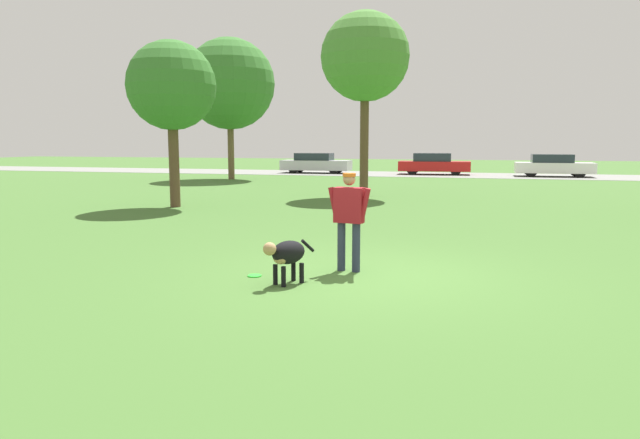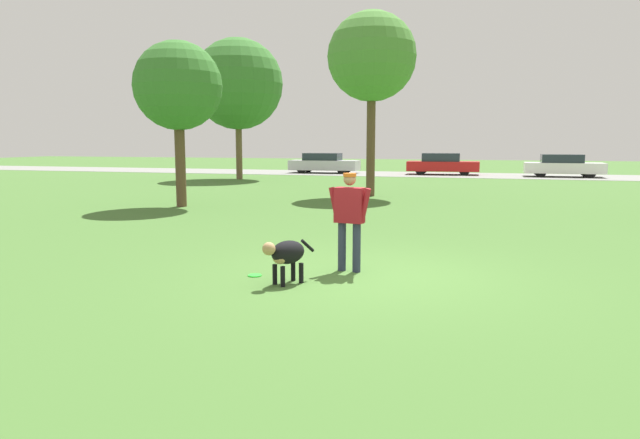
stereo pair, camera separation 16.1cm
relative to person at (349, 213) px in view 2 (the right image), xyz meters
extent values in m
plane|color=#426B2D|center=(0.38, -0.20, -0.94)|extent=(120.00, 120.00, 0.00)
cube|color=gray|center=(0.38, 28.05, -0.94)|extent=(120.00, 6.00, 0.01)
cylinder|color=#2D334C|center=(0.13, -0.02, -0.54)|extent=(0.15, 0.15, 0.79)
cylinder|color=#2D334C|center=(-0.13, 0.02, -0.54)|extent=(0.15, 0.15, 0.79)
cube|color=maroon|center=(0.00, 0.00, 0.13)|extent=(0.49, 0.28, 0.56)
cylinder|color=maroon|center=(0.26, -0.04, 0.13)|extent=(0.22, 0.12, 0.57)
cylinder|color=maroon|center=(-0.26, 0.04, 0.13)|extent=(0.22, 0.12, 0.57)
sphere|color=#A87A5B|center=(0.00, 0.00, 0.55)|extent=(0.22, 0.22, 0.20)
cylinder|color=#D15B19|center=(0.00, 0.00, 0.62)|extent=(0.24, 0.24, 0.05)
ellipsoid|color=black|center=(-0.67, -1.05, -0.47)|extent=(0.59, 0.65, 0.34)
ellipsoid|color=tan|center=(-0.75, -1.18, -0.53)|extent=(0.30, 0.29, 0.19)
sphere|color=tan|center=(-0.85, -1.35, -0.38)|extent=(0.26, 0.26, 0.19)
cylinder|color=black|center=(-0.68, -1.25, -0.79)|extent=(0.10, 0.10, 0.30)
cylinder|color=black|center=(-0.84, -1.15, -0.79)|extent=(0.10, 0.10, 0.30)
cylinder|color=black|center=(-0.50, -0.96, -0.79)|extent=(0.10, 0.10, 0.30)
cylinder|color=black|center=(-0.66, -0.86, -0.79)|extent=(0.10, 0.10, 0.30)
cylinder|color=black|center=(-0.47, -0.73, -0.42)|extent=(0.17, 0.24, 0.22)
cylinder|color=#33D838|center=(-1.33, -0.75, -0.93)|extent=(0.22, 0.22, 0.02)
torus|color=#33D838|center=(-1.33, -0.75, -0.93)|extent=(0.22, 0.22, 0.02)
cylinder|color=brown|center=(-11.39, 20.65, 0.74)|extent=(0.35, 0.35, 3.37)
sphere|color=#38752D|center=(-11.39, 20.65, 4.29)|extent=(4.98, 4.98, 4.98)
cylinder|color=brown|center=(-2.29, 12.80, 1.06)|extent=(0.33, 0.33, 4.00)
sphere|color=#4C8938|center=(-2.29, 12.80, 4.31)|extent=(3.34, 3.34, 3.34)
cylinder|color=brown|center=(-7.41, 7.51, 0.45)|extent=(0.33, 0.33, 2.79)
sphere|color=#38752D|center=(-7.41, 7.51, 2.89)|extent=(2.79, 2.79, 2.79)
cube|color=#B7B7BC|center=(-8.53, 27.93, -0.41)|extent=(4.61, 1.90, 0.65)
cube|color=#232D38|center=(-8.66, 27.93, 0.15)|extent=(2.41, 1.60, 0.48)
cylinder|color=black|center=(-7.17, 28.74, -0.64)|extent=(0.60, 0.21, 0.60)
cylinder|color=black|center=(-7.14, 27.17, -0.64)|extent=(0.60, 0.21, 0.60)
cylinder|color=black|center=(-9.91, 28.69, -0.64)|extent=(0.60, 0.21, 0.60)
cylinder|color=black|center=(-9.88, 27.12, -0.64)|extent=(0.60, 0.21, 0.60)
cube|color=red|center=(-0.77, 28.29, -0.40)|extent=(4.53, 1.88, 0.61)
cube|color=#232D38|center=(-0.91, 28.28, 0.16)|extent=(2.37, 1.57, 0.52)
cylinder|color=black|center=(0.54, 29.08, -0.61)|extent=(0.67, 0.22, 0.66)
cylinder|color=black|center=(0.59, 27.59, -0.61)|extent=(0.67, 0.22, 0.66)
cylinder|color=black|center=(-2.14, 28.98, -0.61)|extent=(0.67, 0.22, 0.66)
cylinder|color=black|center=(-2.09, 27.50, -0.61)|extent=(0.67, 0.22, 0.66)
cube|color=white|center=(6.31, 27.90, -0.40)|extent=(4.45, 1.81, 0.62)
cube|color=#232D38|center=(6.17, 27.90, 0.15)|extent=(2.32, 1.55, 0.49)
cylinder|color=black|center=(7.64, 28.67, -0.61)|extent=(0.66, 0.20, 0.66)
cylinder|color=black|center=(7.64, 27.12, -0.61)|extent=(0.66, 0.20, 0.66)
cylinder|color=black|center=(4.98, 28.68, -0.61)|extent=(0.66, 0.20, 0.66)
cylinder|color=black|center=(4.97, 27.13, -0.61)|extent=(0.66, 0.20, 0.66)
camera|label=1|loc=(1.98, -8.83, 1.13)|focal=32.00mm
camera|label=2|loc=(2.13, -8.78, 1.13)|focal=32.00mm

